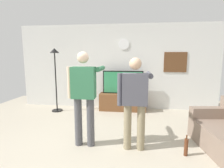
{
  "coord_description": "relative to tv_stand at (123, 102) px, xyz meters",
  "views": [
    {
      "loc": [
        0.57,
        -2.81,
        1.67
      ],
      "look_at": [
        0.07,
        1.2,
        1.05
      ],
      "focal_mm": 28.4,
      "sensor_mm": 36.0,
      "label": 1
    }
  ],
  "objects": [
    {
      "name": "television",
      "position": [
        0.0,
        0.05,
        0.62
      ],
      "size": [
        1.25,
        0.07,
        0.71
      ],
      "color": "black",
      "rests_on": "tv_stand"
    },
    {
      "name": "ground_plane",
      "position": [
        -0.23,
        -2.6,
        -0.27
      ],
      "size": [
        8.4,
        8.4,
        0.0
      ],
      "primitive_type": "plane",
      "color": "#B2A893"
    },
    {
      "name": "beverage_bottle",
      "position": [
        1.24,
        -2.47,
        -0.11
      ],
      "size": [
        0.07,
        0.07,
        0.37
      ],
      "color": "#592D19",
      "rests_on": "ground_plane"
    },
    {
      "name": "floor_lamp",
      "position": [
        -2.03,
        -0.32,
        1.11
      ],
      "size": [
        0.32,
        0.32,
        1.93
      ],
      "color": "black",
      "rests_on": "ground_plane"
    },
    {
      "name": "person_standing_nearer_lamp",
      "position": [
        -0.57,
        -2.31,
        0.74
      ],
      "size": [
        0.61,
        0.78,
        1.77
      ],
      "color": "#4C4C51",
      "rests_on": "ground_plane"
    },
    {
      "name": "person_standing_nearer_couch",
      "position": [
        0.36,
        -2.33,
        0.68
      ],
      "size": [
        0.62,
        0.78,
        1.66
      ],
      "color": "gray",
      "rests_on": "ground_plane"
    },
    {
      "name": "framed_picture",
      "position": [
        1.6,
        0.3,
        1.24
      ],
      "size": [
        0.69,
        0.04,
        0.61
      ],
      "primitive_type": "cube",
      "color": "brown"
    },
    {
      "name": "tv_stand",
      "position": [
        0.0,
        0.0,
        0.0
      ],
      "size": [
        1.44,
        0.44,
        0.53
      ],
      "color": "brown",
      "rests_on": "ground_plane"
    },
    {
      "name": "wall_clock",
      "position": [
        0.0,
        0.29,
        1.8
      ],
      "size": [
        0.33,
        0.03,
        0.33
      ],
      "primitive_type": "cylinder",
      "rotation": [
        1.57,
        0.0,
        0.0
      ],
      "color": "white"
    },
    {
      "name": "back_wall",
      "position": [
        -0.23,
        0.35,
        1.08
      ],
      "size": [
        6.4,
        0.1,
        2.7
      ],
      "primitive_type": "cube",
      "color": "silver",
      "rests_on": "ground_plane"
    }
  ]
}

